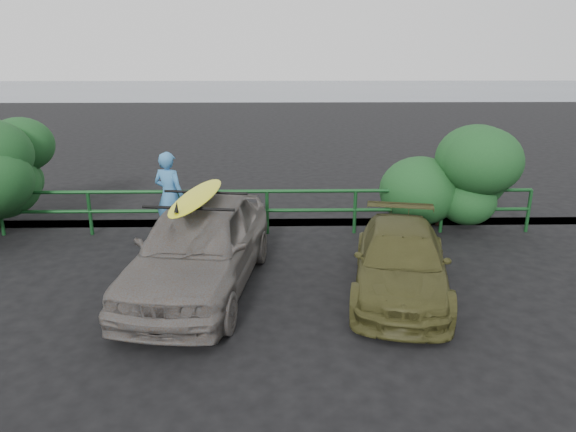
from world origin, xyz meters
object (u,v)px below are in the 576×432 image
guardrail (223,212)px  olive_vehicle (401,261)px  man (169,196)px  surfboard (197,196)px  sedan (200,245)px

guardrail → olive_vehicle: bearing=-42.5°
man → surfboard: man is taller
surfboard → olive_vehicle: bearing=4.7°
man → guardrail: bearing=-145.0°
sedan → surfboard: size_ratio=1.84×
olive_vehicle → guardrail: bearing=149.3°
sedan → man: man is taller
guardrail → surfboard: bearing=-92.0°
sedan → olive_vehicle: size_ratio=1.21×
guardrail → man: (-1.13, -0.25, 0.45)m
guardrail → olive_vehicle: size_ratio=3.66×
sedan → olive_vehicle: bearing=4.7°
guardrail → surfboard: surfboard is taller
olive_vehicle → man: man is taller
guardrail → sedan: bearing=-92.0°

